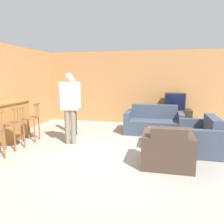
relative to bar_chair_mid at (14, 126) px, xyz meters
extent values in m
plane|color=gray|center=(2.35, -0.04, -0.56)|extent=(24.00, 24.00, 0.00)
cube|color=#B27A47|center=(2.35, 3.57, 0.74)|extent=(9.40, 0.08, 2.60)
cube|color=#B27A47|center=(-0.92, 1.26, 0.74)|extent=(0.08, 8.60, 2.60)
cylinder|color=brown|center=(0.16, -0.59, -0.26)|extent=(0.04, 0.04, 0.60)
cylinder|color=brown|center=(0.19, -0.61, 0.25)|extent=(0.02, 0.02, 0.34)
cylinder|color=brown|center=(-0.02, 0.00, 0.06)|extent=(0.49, 0.49, 0.04)
cylinder|color=brown|center=(-0.14, 0.17, -0.26)|extent=(0.04, 0.04, 0.60)
cylinder|color=brown|center=(-0.19, -0.12, -0.26)|extent=(0.04, 0.04, 0.60)
cylinder|color=brown|center=(0.15, 0.13, -0.26)|extent=(0.04, 0.04, 0.60)
cylinder|color=brown|center=(0.11, -0.17, -0.26)|extent=(0.04, 0.04, 0.60)
cylinder|color=brown|center=(0.18, 0.10, 0.25)|extent=(0.02, 0.02, 0.34)
cylinder|color=brown|center=(0.17, 0.02, 0.25)|extent=(0.02, 0.02, 0.34)
cylinder|color=brown|center=(0.16, -0.07, 0.25)|extent=(0.02, 0.02, 0.34)
cylinder|color=brown|center=(0.15, -0.15, 0.25)|extent=(0.02, 0.02, 0.34)
cube|color=brown|center=(0.16, -0.02, 0.44)|extent=(0.09, 0.36, 0.04)
cylinder|color=brown|center=(-0.02, 0.70, 0.06)|extent=(0.49, 0.49, 0.04)
cylinder|color=brown|center=(-0.19, 0.82, -0.26)|extent=(0.04, 0.04, 0.60)
cylinder|color=brown|center=(-0.14, 0.53, -0.26)|extent=(0.04, 0.04, 0.60)
cylinder|color=brown|center=(0.11, 0.87, -0.26)|extent=(0.04, 0.04, 0.60)
cylinder|color=brown|center=(0.16, 0.57, -0.26)|extent=(0.04, 0.04, 0.60)
cylinder|color=brown|center=(0.14, 0.85, 0.25)|extent=(0.02, 0.02, 0.34)
cylinder|color=brown|center=(0.16, 0.77, 0.25)|extent=(0.02, 0.02, 0.34)
cylinder|color=brown|center=(0.17, 0.68, 0.25)|extent=(0.02, 0.02, 0.34)
cylinder|color=brown|center=(0.18, 0.60, 0.25)|extent=(0.02, 0.02, 0.34)
cube|color=brown|center=(0.16, 0.73, 0.44)|extent=(0.09, 0.36, 0.04)
cube|color=#384251|center=(3.15, 2.17, -0.35)|extent=(1.39, 0.87, 0.42)
cube|color=#384251|center=(3.15, 2.50, 0.07)|extent=(1.39, 0.22, 0.42)
cube|color=#384251|center=(2.38, 2.17, -0.23)|extent=(0.16, 0.87, 0.65)
cube|color=#384251|center=(3.93, 2.17, -0.23)|extent=(0.16, 0.87, 0.65)
cube|color=#423328|center=(3.50, -0.19, -0.35)|extent=(0.63, 0.83, 0.42)
cube|color=#423328|center=(3.50, -0.49, 0.06)|extent=(0.63, 0.22, 0.40)
cube|color=#423328|center=(3.89, -0.19, -0.24)|extent=(0.16, 0.83, 0.64)
cube|color=#423328|center=(3.10, -0.19, -0.24)|extent=(0.16, 0.83, 0.64)
cube|color=#384251|center=(4.23, 0.88, -0.35)|extent=(0.80, 1.05, 0.42)
cube|color=#384251|center=(4.52, 0.88, 0.05)|extent=(0.22, 1.05, 0.39)
cube|color=#384251|center=(4.23, 1.48, -0.24)|extent=(0.80, 0.16, 0.63)
cube|color=#384251|center=(4.23, 0.27, -0.24)|extent=(0.80, 0.16, 0.63)
cube|color=brown|center=(3.28, 1.00, -0.19)|extent=(0.52, 0.86, 0.04)
cube|color=brown|center=(3.06, 0.61, -0.38)|extent=(0.06, 0.06, 0.35)
cube|color=brown|center=(3.50, 0.61, -0.38)|extent=(0.06, 0.06, 0.35)
cube|color=brown|center=(3.06, 1.39, -0.38)|extent=(0.06, 0.06, 0.35)
cube|color=brown|center=(3.50, 1.39, -0.38)|extent=(0.06, 0.06, 0.35)
cube|color=#2D2319|center=(3.80, 3.20, -0.25)|extent=(1.12, 0.54, 0.61)
cube|color=black|center=(3.80, 3.20, 0.33)|extent=(0.66, 0.41, 0.55)
cube|color=black|center=(3.80, 2.99, 0.33)|extent=(0.59, 0.01, 0.48)
cube|color=maroon|center=(3.19, 0.92, -0.16)|extent=(0.21, 0.18, 0.02)
cylinder|color=black|center=(0.89, 1.50, -0.15)|extent=(0.12, 0.12, 0.82)
cylinder|color=black|center=(0.79, 1.60, -0.15)|extent=(0.12, 0.12, 0.82)
cube|color=beige|center=(0.84, 1.55, 0.59)|extent=(0.40, 0.40, 0.65)
cylinder|color=beige|center=(1.00, 1.40, 0.62)|extent=(0.08, 0.08, 0.60)
cylinder|color=beige|center=(0.68, 1.70, 0.62)|extent=(0.08, 0.08, 0.60)
sphere|color=tan|center=(0.84, 1.55, 1.03)|extent=(0.19, 0.19, 0.19)
cylinder|color=#756B5B|center=(1.19, 0.69, -0.12)|extent=(0.13, 0.13, 0.88)
cylinder|color=#756B5B|center=(1.04, 0.67, -0.12)|extent=(0.13, 0.13, 0.88)
cube|color=beige|center=(1.11, 0.68, 0.67)|extent=(0.45, 0.24, 0.70)
cylinder|color=beige|center=(1.35, 0.71, 0.70)|extent=(0.09, 0.09, 0.64)
cylinder|color=beige|center=(0.88, 0.64, 0.70)|extent=(0.09, 0.09, 0.64)
sphere|color=tan|center=(1.11, 0.68, 1.14)|extent=(0.20, 0.20, 0.20)
camera|label=1|loc=(3.34, -4.37, 1.17)|focal=35.00mm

